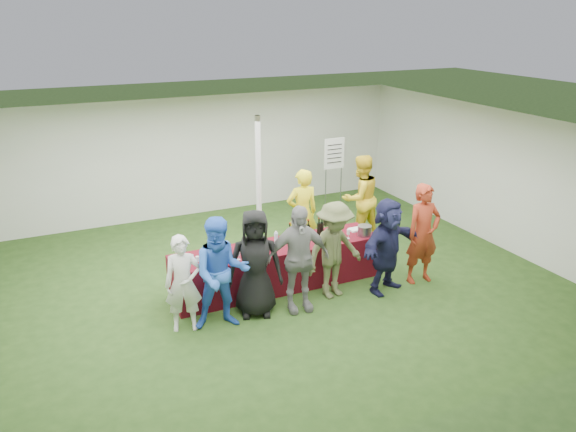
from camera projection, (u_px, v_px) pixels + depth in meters
name	position (u px, v px, depth m)	size (l,w,h in m)	color
ground	(259.00, 284.00, 9.73)	(60.00, 60.00, 0.00)	#284719
tent	(259.00, 187.00, 10.49)	(10.00, 10.00, 10.00)	white
serving_table	(277.00, 266.00, 9.54)	(3.60, 0.80, 0.75)	#5F0819
wine_bottles	(306.00, 230.00, 9.73)	(0.71, 0.11, 0.32)	black
wine_glasses	(254.00, 250.00, 8.94)	(2.74, 0.13, 0.16)	silver
water_bottle	(276.00, 238.00, 9.45)	(0.07, 0.07, 0.23)	silver
bar_towel	(356.00, 229.00, 10.07)	(0.25, 0.18, 0.03)	white
dump_bucket	(365.00, 231.00, 9.81)	(0.24, 0.24, 0.18)	slate
wine_list_sign	(334.00, 159.00, 12.62)	(0.50, 0.03, 1.80)	slate
staff_pourer	(302.00, 213.00, 10.59)	(0.63, 0.41, 1.72)	yellow
staff_back	(360.00, 198.00, 11.39)	(0.86, 0.67, 1.77)	yellow
customer_0	(183.00, 284.00, 8.11)	(0.54, 0.35, 1.48)	silver
customer_1	(221.00, 274.00, 8.15)	(0.84, 0.65, 1.73)	blue
customer_2	(255.00, 263.00, 8.51)	(0.83, 0.54, 1.70)	black
customer_3	(298.00, 259.00, 8.63)	(1.02, 0.42, 1.73)	gray
customer_4	(334.00, 250.00, 9.06)	(1.06, 0.61, 1.64)	#515632
customer_5	(387.00, 246.00, 9.25)	(1.50, 0.48, 1.62)	#1A1B3E
customer_6	(423.00, 234.00, 9.56)	(0.64, 0.42, 1.76)	maroon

